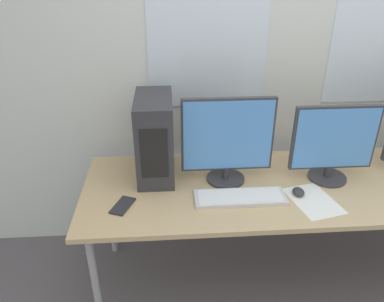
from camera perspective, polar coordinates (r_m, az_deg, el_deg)
name	(u,v)px	position (r m, az deg, el deg)	size (l,w,h in m)	color
wall_back	(297,46)	(2.45, 15.67, 15.11)	(8.00, 0.07, 2.70)	silver
desk	(310,188)	(2.25, 17.55, -5.47)	(2.56, 0.78, 0.70)	tan
pc_tower	(155,137)	(2.11, -5.67, 2.10)	(0.20, 0.40, 0.47)	#2D2D33
monitor_main	(227,140)	(2.03, 5.42, 1.67)	(0.50, 0.22, 0.49)	#333338
monitor_right_near	(334,143)	(2.19, 20.77, 1.11)	(0.47, 0.22, 0.45)	#333338
keyboard	(240,197)	(2.00, 7.34, -7.01)	(0.48, 0.16, 0.02)	silver
mouse	(298,192)	(2.09, 15.90, -6.00)	(0.06, 0.08, 0.04)	#2D2D2D
cell_phone	(123,206)	(1.97, -10.53, -8.19)	(0.13, 0.17, 0.01)	#232328
paper_sheet_left	(313,201)	(2.08, 18.00, -7.20)	(0.27, 0.34, 0.00)	white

